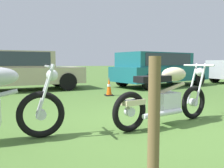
% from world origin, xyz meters
% --- Properties ---
extents(ground_plane, '(120.00, 120.00, 0.00)m').
position_xyz_m(ground_plane, '(0.00, 0.00, 0.00)').
color(ground_plane, '#476B2D').
extents(motorcycle_cream, '(2.02, 0.92, 1.02)m').
position_xyz_m(motorcycle_cream, '(0.08, -0.05, 0.48)').
color(motorcycle_cream, black).
rests_on(motorcycle_cream, ground).
extents(car_beige, '(4.57, 2.47, 1.43)m').
position_xyz_m(car_beige, '(-2.69, 5.68, 0.80)').
color(car_beige, '#BCAD8C').
rests_on(car_beige, ground).
extents(car_teal, '(4.70, 3.10, 1.43)m').
position_xyz_m(car_teal, '(2.84, 5.62, 0.83)').
color(car_teal, '#19606B').
rests_on(car_teal, ground).
extents(traffic_cone, '(0.25, 0.25, 0.58)m').
position_xyz_m(traffic_cone, '(0.06, 3.45, 0.27)').
color(traffic_cone, '#EA590F').
rests_on(traffic_cone, ground).
extents(fence_post_wooden, '(0.10, 0.10, 1.09)m').
position_xyz_m(fence_post_wooden, '(-0.99, -1.75, 0.54)').
color(fence_post_wooden, brown).
rests_on(fence_post_wooden, ground).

